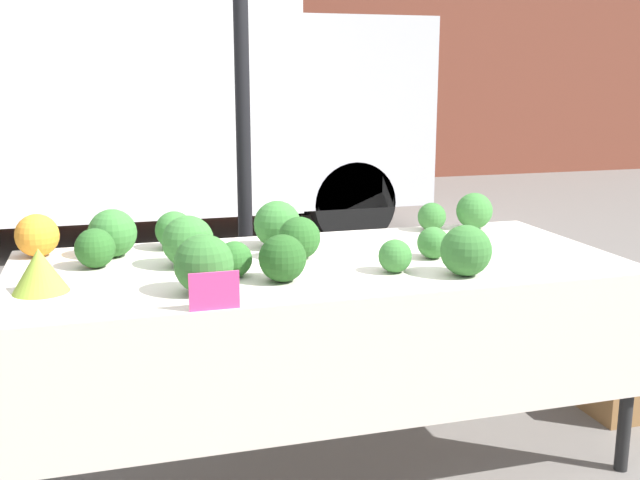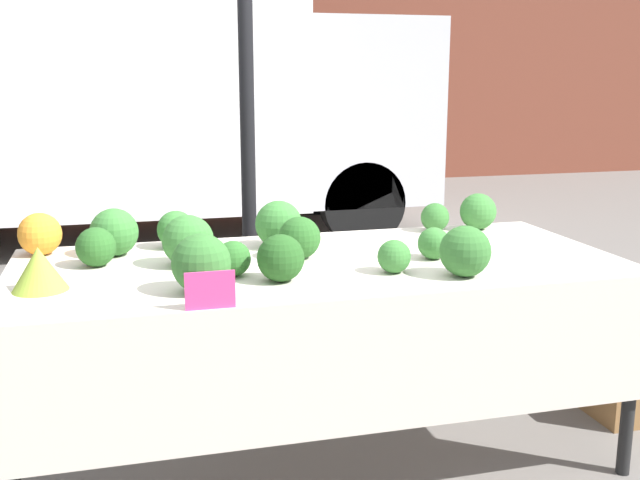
% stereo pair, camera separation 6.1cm
% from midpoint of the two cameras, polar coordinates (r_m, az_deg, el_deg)
% --- Properties ---
extents(ground_plane, '(40.00, 40.00, 0.00)m').
position_cam_midpoint_polar(ground_plane, '(3.07, 0.59, -15.94)').
color(ground_plane, slate).
extents(tent_pole, '(0.07, 0.07, 2.22)m').
position_cam_midpoint_polar(tent_pole, '(3.59, -5.03, 6.78)').
color(tent_pole, black).
rests_on(tent_pole, ground_plane).
extents(parked_truck, '(5.00, 1.94, 2.58)m').
position_cam_midpoint_polar(parked_truck, '(6.93, -14.23, 11.38)').
color(parked_truck, white).
rests_on(parked_truck, ground_plane).
extents(market_table, '(2.24, 0.99, 0.78)m').
position_cam_midpoint_polar(market_table, '(2.75, 1.00, -3.57)').
color(market_table, beige).
rests_on(market_table, ground_plane).
extents(orange_cauliflower, '(0.16, 0.16, 0.16)m').
position_cam_midpoint_polar(orange_cauliflower, '(3.05, -20.03, 0.42)').
color(orange_cauliflower, orange).
rests_on(orange_cauliflower, market_table).
extents(romanesco_head, '(0.18, 0.18, 0.14)m').
position_cam_midpoint_polar(romanesco_head, '(2.55, -19.97, -2.08)').
color(romanesco_head, '#93B238').
rests_on(romanesco_head, market_table).
extents(broccoli_head_0, '(0.16, 0.16, 0.16)m').
position_cam_midpoint_polar(broccoli_head_0, '(2.81, -0.94, 0.17)').
color(broccoli_head_0, '#285B23').
rests_on(broccoli_head_0, market_table).
extents(broccoli_head_1, '(0.16, 0.16, 0.16)m').
position_cam_midpoint_polar(broccoli_head_1, '(3.43, 12.45, 2.14)').
color(broccoli_head_1, '#387533').
rests_on(broccoli_head_1, market_table).
extents(broccoli_head_2, '(0.19, 0.19, 0.19)m').
position_cam_midpoint_polar(broccoli_head_2, '(2.73, -9.39, -0.06)').
color(broccoli_head_2, '#387533').
rests_on(broccoli_head_2, market_table).
extents(broccoli_head_3, '(0.12, 0.12, 0.12)m').
position_cam_midpoint_polar(broccoli_head_3, '(2.58, -5.96, -1.42)').
color(broccoli_head_3, '#2D6628').
rests_on(broccoli_head_3, market_table).
extents(broccoli_head_4, '(0.13, 0.13, 0.13)m').
position_cam_midpoint_polar(broccoli_head_4, '(3.35, 9.27, 1.72)').
color(broccoli_head_4, '#336B2D').
rests_on(broccoli_head_4, market_table).
extents(broccoli_head_5, '(0.18, 0.18, 0.18)m').
position_cam_midpoint_polar(broccoli_head_5, '(2.61, 11.67, -0.85)').
color(broccoli_head_5, '#336B2D').
rests_on(broccoli_head_5, market_table).
extents(broccoli_head_6, '(0.12, 0.12, 0.12)m').
position_cam_midpoint_polar(broccoli_head_6, '(2.62, 6.34, -1.25)').
color(broccoli_head_6, '#387533').
rests_on(broccoli_head_6, market_table).
extents(broccoli_head_7, '(0.19, 0.19, 0.19)m').
position_cam_midpoint_polar(broccoli_head_7, '(2.99, -2.58, 1.21)').
color(broccoli_head_7, '#387533').
rests_on(broccoli_head_7, market_table).
extents(broccoli_head_8, '(0.19, 0.19, 0.19)m').
position_cam_midpoint_polar(broccoli_head_8, '(2.39, -8.31, -1.78)').
color(broccoli_head_8, '#336B2D').
rests_on(broccoli_head_8, market_table).
extents(broccoli_head_9, '(0.16, 0.16, 0.16)m').
position_cam_midpoint_polar(broccoli_head_9, '(2.50, -2.32, -1.39)').
color(broccoli_head_9, '#23511E').
rests_on(broccoli_head_9, market_table).
extents(broccoli_head_10, '(0.12, 0.12, 0.12)m').
position_cam_midpoint_polar(broccoli_head_10, '(2.84, 9.26, -0.25)').
color(broccoli_head_10, '#387533').
rests_on(broccoli_head_10, market_table).
extents(broccoli_head_11, '(0.15, 0.15, 0.15)m').
position_cam_midpoint_polar(broccoli_head_11, '(3.03, -10.34, 0.79)').
color(broccoli_head_11, '#387533').
rests_on(broccoli_head_11, market_table).
extents(broccoli_head_12, '(0.18, 0.18, 0.18)m').
position_cam_midpoint_polar(broccoli_head_12, '(2.95, -14.84, 0.58)').
color(broccoli_head_12, '#387533').
rests_on(broccoli_head_12, market_table).
extents(broccoli_head_13, '(0.14, 0.14, 0.14)m').
position_cam_midpoint_polar(broccoli_head_13, '(2.80, -16.11, -0.52)').
color(broccoli_head_13, '#285B23').
rests_on(broccoli_head_13, market_table).
extents(price_sign, '(0.15, 0.01, 0.12)m').
position_cam_midpoint_polar(price_sign, '(2.23, -7.59, -3.83)').
color(price_sign, '#E53D84').
rests_on(price_sign, market_table).
extents(produce_crate, '(0.39, 0.36, 0.30)m').
position_cam_midpoint_polar(produce_crate, '(3.64, 22.99, -9.69)').
color(produce_crate, olive).
rests_on(produce_crate, ground_plane).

